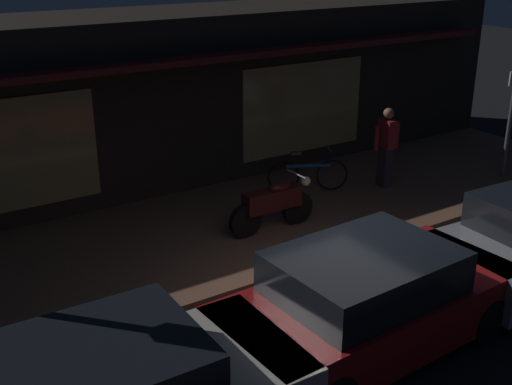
{
  "coord_description": "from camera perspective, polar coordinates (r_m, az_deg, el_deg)",
  "views": [
    {
      "loc": [
        -5.33,
        -6.11,
        4.92
      ],
      "look_at": [
        0.24,
        2.4,
        0.95
      ],
      "focal_mm": 44.97,
      "sensor_mm": 36.0,
      "label": 1
    }
  ],
  "objects": [
    {
      "name": "bicycle_parked",
      "position": [
        13.12,
        4.61,
        1.61
      ],
      "size": [
        1.49,
        0.81,
        0.91
      ],
      "color": "black",
      "rests_on": "sidewalk_slab"
    },
    {
      "name": "sidewalk_slab",
      "position": [
        11.61,
        -2.63,
        -3.36
      ],
      "size": [
        18.0,
        4.0,
        0.15
      ],
      "primitive_type": "cube",
      "color": "brown",
      "rests_on": "ground_plane"
    },
    {
      "name": "motorcycle",
      "position": [
        11.26,
        1.59,
        -0.98
      ],
      "size": [
        1.7,
        0.55,
        0.97
      ],
      "color": "black",
      "rests_on": "sidewalk_slab"
    },
    {
      "name": "ground_plane",
      "position": [
        9.48,
        6.84,
        -10.11
      ],
      "size": [
        60.0,
        60.0,
        0.0
      ],
      "primitive_type": "plane",
      "color": "black"
    },
    {
      "name": "storefront_building",
      "position": [
        13.93,
        -9.96,
        8.09
      ],
      "size": [
        18.0,
        3.3,
        3.6
      ],
      "color": "black",
      "rests_on": "ground_plane"
    },
    {
      "name": "parked_car_far",
      "position": [
        8.31,
        9.96,
        -9.51
      ],
      "size": [
        4.17,
        1.92,
        1.42
      ],
      "color": "black",
      "rests_on": "ground_plane"
    },
    {
      "name": "person_bystander",
      "position": [
        13.47,
        11.51,
        4.09
      ],
      "size": [
        0.62,
        0.4,
        1.67
      ],
      "color": "#28232D",
      "rests_on": "sidewalk_slab"
    },
    {
      "name": "sign_post",
      "position": [
        14.74,
        21.73,
        6.44
      ],
      "size": [
        0.44,
        0.09,
        2.4
      ],
      "color": "#47474C",
      "rests_on": "sidewalk_slab"
    }
  ]
}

